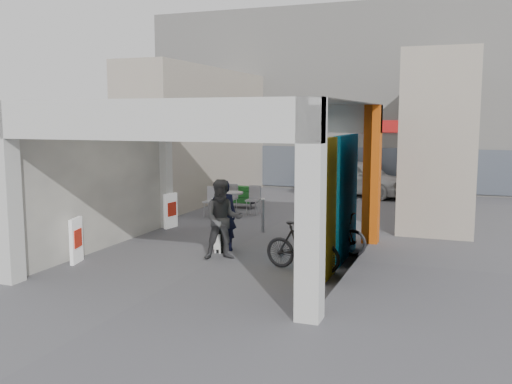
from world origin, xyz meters
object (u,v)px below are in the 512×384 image
at_px(man_elderly, 315,215).
at_px(bicycle_front, 330,233).
at_px(white_van, 360,177).
at_px(bicycle_rear, 302,247).
at_px(border_collie, 220,241).
at_px(cafe_set, 232,205).
at_px(man_with_dog, 223,215).
at_px(produce_stand, 241,199).
at_px(man_back_turned, 223,219).
at_px(man_crates, 328,180).

distance_m(man_elderly, bicycle_front, 0.55).
bearing_deg(man_elderly, white_van, 101.89).
bearing_deg(bicycle_rear, border_collie, 78.85).
bearing_deg(cafe_set, border_collie, -70.32).
height_order(man_with_dog, white_van, man_with_dog).
bearing_deg(bicycle_front, produce_stand, 50.44).
relative_size(cafe_set, man_elderly, 0.92).
xyz_separation_m(man_back_turned, man_crates, (0.14, 9.62, -0.10)).
distance_m(man_elderly, bicycle_rear, 1.94).
bearing_deg(man_crates, bicycle_rear, 120.64).
bearing_deg(man_crates, bicycle_front, 123.91).
relative_size(man_with_dog, man_elderly, 1.01).
height_order(man_back_turned, man_elderly, man_back_turned).
height_order(man_crates, bicycle_rear, man_crates).
height_order(border_collie, man_back_turned, man_back_turned).
height_order(cafe_set, bicycle_front, bicycle_front).
height_order(produce_stand, man_elderly, man_elderly).
distance_m(bicycle_front, white_van, 10.33).
distance_m(man_elderly, man_crates, 8.24).
height_order(man_with_dog, bicycle_rear, man_with_dog).
bearing_deg(cafe_set, bicycle_rear, -55.25).
height_order(cafe_set, bicycle_rear, bicycle_rear).
bearing_deg(man_with_dog, cafe_set, -86.82).
relative_size(border_collie, man_with_dog, 0.41).
bearing_deg(bicycle_front, man_crates, 25.12).
bearing_deg(produce_stand, man_with_dog, -52.81).
bearing_deg(bicycle_rear, bicycle_front, 5.07).
distance_m(man_crates, bicycle_rear, 10.14).
xyz_separation_m(border_collie, bicycle_front, (2.46, 0.84, 0.21)).
xyz_separation_m(produce_stand, bicycle_rear, (4.33, -7.34, 0.21)).
distance_m(man_back_turned, white_van, 11.71).
bearing_deg(man_crates, cafe_set, 81.85).
xyz_separation_m(produce_stand, man_crates, (2.52, 2.64, 0.50)).
xyz_separation_m(border_collie, man_crates, (0.48, 9.06, 0.52)).
bearing_deg(produce_stand, bicycle_front, -32.18).
bearing_deg(bicycle_front, man_elderly, 82.72).
distance_m(border_collie, white_van, 11.20).
relative_size(produce_stand, man_crates, 0.71).
distance_m(border_collie, man_elderly, 2.36).
distance_m(border_collie, bicycle_front, 2.61).
bearing_deg(man_elderly, produce_stand, 134.77).
xyz_separation_m(bicycle_rear, white_van, (-0.96, 12.02, 0.22)).
relative_size(man_with_dog, bicycle_rear, 1.01).
bearing_deg(man_with_dog, border_collie, 69.96).
xyz_separation_m(man_back_turned, bicycle_front, (2.13, 1.40, -0.42)).
bearing_deg(white_van, bicycle_rear, -153.83).
relative_size(man_with_dog, man_back_turned, 0.95).
bearing_deg(man_crates, man_with_dog, 107.31).
height_order(produce_stand, man_crates, man_crates).
bearing_deg(white_van, cafe_set, 174.98).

